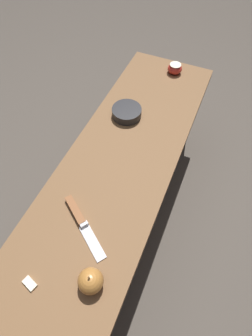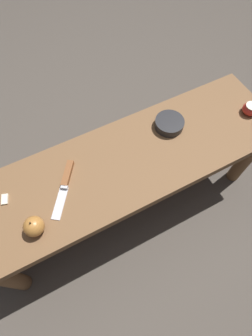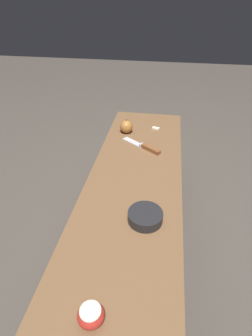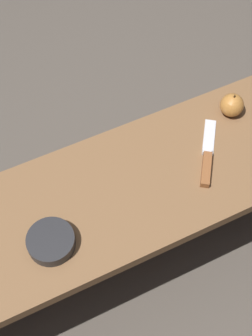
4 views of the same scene
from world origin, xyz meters
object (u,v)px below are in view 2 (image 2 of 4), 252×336
at_px(bowl, 169,124).
at_px(apple_whole, 34,226).
at_px(apple_cut, 250,109).
at_px(knife, 66,181).
at_px(wooden_bench, 127,170).

bearing_deg(bowl, apple_whole, -165.32).
distance_m(apple_cut, bowl, 0.36).
bearing_deg(apple_cut, bowl, 164.51).
distance_m(knife, bowl, 0.48).
bearing_deg(apple_cut, wooden_bench, 177.13).
bearing_deg(wooden_bench, knife, 174.30).
relative_size(wooden_bench, apple_cut, 20.14).
height_order(wooden_bench, apple_whole, apple_whole).
height_order(apple_whole, apple_cut, apple_whole).
distance_m(apple_whole, apple_cut, 0.99).
xyz_separation_m(apple_whole, bowl, (0.64, 0.17, -0.02)).
xyz_separation_m(knife, apple_whole, (-0.16, -0.12, 0.03)).
bearing_deg(knife, apple_whole, -15.84).
bearing_deg(bowl, wooden_bench, -164.00).
height_order(apple_cut, bowl, apple_cut).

